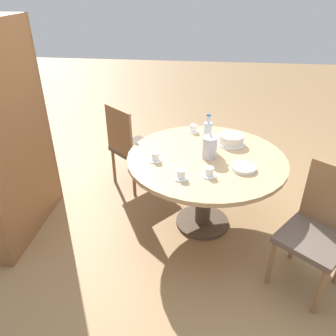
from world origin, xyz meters
TOP-DOWN VIEW (x-y plane):
  - ground_plane at (0.00, 0.00)m, footprint 14.00×14.00m
  - dining_table at (0.00, 0.00)m, footprint 1.32×1.32m
  - chair_a at (-0.56, -0.80)m, footprint 0.59×0.59m
  - chair_b at (0.58, 0.78)m, footprint 0.59×0.59m
  - bookshelf at (-0.22, 1.59)m, footprint 1.01×0.28m
  - coffee_pot at (-0.01, -0.02)m, footprint 0.12×0.12m
  - water_bottle at (0.18, -0.00)m, footprint 0.07×0.07m
  - cake_main at (0.27, -0.21)m, footprint 0.25×0.25m
  - cup_a at (-0.12, 0.41)m, footprint 0.12×0.12m
  - cup_b at (-0.31, -0.02)m, footprint 0.12×0.12m
  - cup_c at (-0.37, 0.18)m, footprint 0.12×0.12m
  - cup_d at (0.50, 0.14)m, footprint 0.12×0.12m
  - plate_stack at (-0.18, -0.29)m, footprint 0.19×0.19m

SIDE VIEW (x-z plane):
  - ground_plane at x=0.00m, z-range 0.00..0.00m
  - chair_a at x=-0.56m, z-range 0.02..0.94m
  - chair_b at x=0.58m, z-range 0.02..0.94m
  - dining_table at x=0.00m, z-range 0.23..0.93m
  - plate_stack at x=-0.18m, z-range 0.71..0.74m
  - cup_a at x=-0.12m, z-range 0.70..0.77m
  - cup_b at x=-0.31m, z-range 0.70..0.77m
  - cup_c at x=-0.37m, z-range 0.70..0.77m
  - cup_d at x=0.50m, z-range 0.70..0.77m
  - cake_main at x=0.27m, z-range 0.70..0.79m
  - coffee_pot at x=-0.01m, z-range 0.70..0.92m
  - water_bottle at x=0.18m, z-range 0.68..0.98m
  - bookshelf at x=-0.22m, z-range -0.04..1.72m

